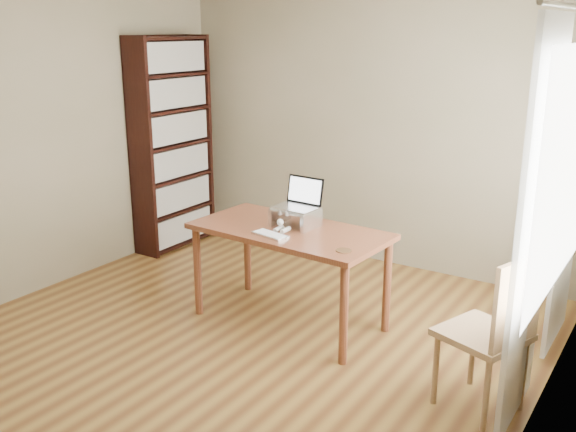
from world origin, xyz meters
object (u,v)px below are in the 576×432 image
Objects in this scene: laptop at (299,200)px; keyboard at (270,235)px; desk at (290,241)px; cat at (297,216)px; chair at (497,327)px; bookshelf at (172,144)px.

laptop is 1.10× the size of keyboard.
keyboard is (-0.02, -0.22, 0.10)m from desk.
laptop is 0.40m from keyboard.
cat is 1.73m from chair.
laptop is 0.12m from cat.
cat is 0.50× the size of chair.
laptop is at bearing 93.37° from desk.
desk is 5.09× the size of keyboard.
bookshelf is 6.52× the size of laptop.
bookshelf reaches higher than desk.
chair is at bearing -13.13° from laptop.
desk is at bearing -86.63° from laptop.
cat is (-0.01, -0.02, -0.12)m from laptop.
chair reaches higher than cat.
bookshelf is 3.86m from chair.
desk is at bearing -172.75° from chair.
laptop reaches higher than keyboard.
laptop is at bearing 68.85° from cat.
chair reaches higher than desk.
keyboard is 0.59× the size of cat.
laptop is (1.98, -0.77, -0.11)m from bookshelf.
bookshelf is at bearing -179.87° from chair.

